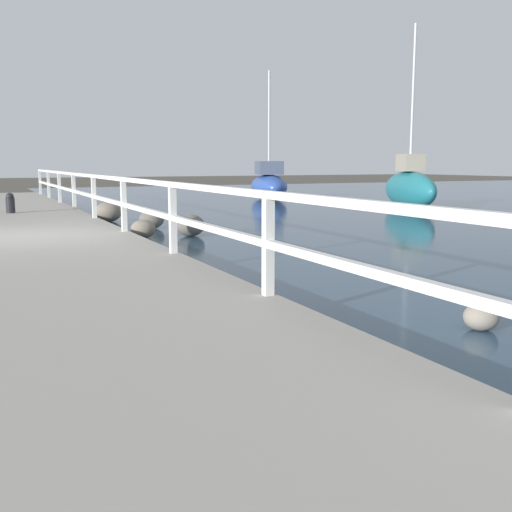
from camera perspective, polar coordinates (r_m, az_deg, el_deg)
name	(u,v)px	position (r m, az deg, el deg)	size (l,w,h in m)	color
ground_plane	(17,252)	(12.05, -21.80, 0.38)	(120.00, 120.00, 0.00)	#4C473D
dock_walkway	(17,244)	(12.03, -21.84, 1.05)	(4.26, 36.00, 0.29)	#9E998E
railing	(123,194)	(12.24, -12.51, 5.75)	(0.10, 32.50, 1.08)	white
boulder_water_edge	(108,212)	(17.35, -13.89, 4.09)	(0.75, 0.68, 0.56)	slate
boulder_near_dock	(152,219)	(15.34, -9.92, 3.46)	(0.63, 0.57, 0.47)	#666056
boulder_mid_strip	(143,229)	(13.41, -10.70, 2.54)	(0.55, 0.49, 0.41)	slate
boulder_downstream	(481,317)	(6.35, 20.67, -5.43)	(0.37, 0.33, 0.27)	gray
boulder_far_strip	(190,225)	(13.61, -6.27, 2.91)	(0.66, 0.59, 0.49)	#666056
mooring_bollard	(10,203)	(17.76, -22.36, 4.69)	(0.24, 0.24, 0.55)	black
sailboat_blue	(269,184)	(27.87, 1.24, 6.90)	(2.60, 4.12, 5.75)	#2D4C9E
sailboat_teal	(409,187)	(22.43, 14.40, 6.35)	(2.41, 4.50, 6.43)	#1E707A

